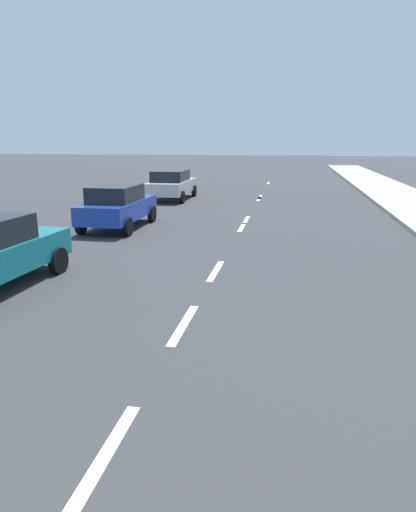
% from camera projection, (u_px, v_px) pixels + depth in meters
% --- Properties ---
extents(ground_plane, '(160.00, 160.00, 0.00)m').
position_uv_depth(ground_plane, '(239.00, 231.00, 15.82)').
color(ground_plane, '#38383A').
extents(lane_stripe_2, '(0.16, 1.80, 0.01)m').
position_uv_depth(lane_stripe_2, '(104.00, 457.00, 4.55)').
color(lane_stripe_2, white).
rests_on(lane_stripe_2, ground).
extents(lane_stripe_3, '(0.16, 1.80, 0.01)m').
position_uv_depth(lane_stripe_3, '(184.00, 324.00, 7.83)').
color(lane_stripe_3, white).
rests_on(lane_stripe_3, ground).
extents(lane_stripe_4, '(0.16, 1.80, 0.01)m').
position_uv_depth(lane_stripe_4, '(216.00, 271.00, 11.03)').
color(lane_stripe_4, white).
rests_on(lane_stripe_4, ground).
extents(lane_stripe_5, '(0.16, 1.80, 0.01)m').
position_uv_depth(lane_stripe_5, '(242.00, 227.00, 16.56)').
color(lane_stripe_5, white).
rests_on(lane_stripe_5, ground).
extents(lane_stripe_6, '(0.16, 1.80, 0.01)m').
position_uv_depth(lane_stripe_6, '(246.00, 220.00, 18.06)').
color(lane_stripe_6, white).
rests_on(lane_stripe_6, ground).
extents(lane_stripe_7, '(0.16, 1.80, 0.01)m').
position_uv_depth(lane_stripe_7, '(259.00, 199.00, 24.51)').
color(lane_stripe_7, white).
rests_on(lane_stripe_7, ground).
extents(lane_stripe_8, '(0.16, 1.80, 0.01)m').
position_uv_depth(lane_stripe_8, '(260.00, 197.00, 25.25)').
color(lane_stripe_8, white).
rests_on(lane_stripe_8, ground).
extents(lane_stripe_9, '(0.16, 1.80, 0.01)m').
position_uv_depth(lane_stripe_9, '(268.00, 183.00, 33.54)').
color(lane_stripe_9, white).
rests_on(lane_stripe_9, ground).
extents(parked_car_blue, '(1.87, 4.00, 1.57)m').
position_uv_depth(parked_car_blue, '(118.00, 205.00, 16.20)').
color(parked_car_blue, '#1E389E').
rests_on(parked_car_blue, ground).
extents(parked_car_silver, '(2.07, 4.44, 1.57)m').
position_uv_depth(parked_car_silver, '(171.00, 184.00, 24.06)').
color(parked_car_silver, '#B7BABF').
rests_on(parked_car_silver, ground).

